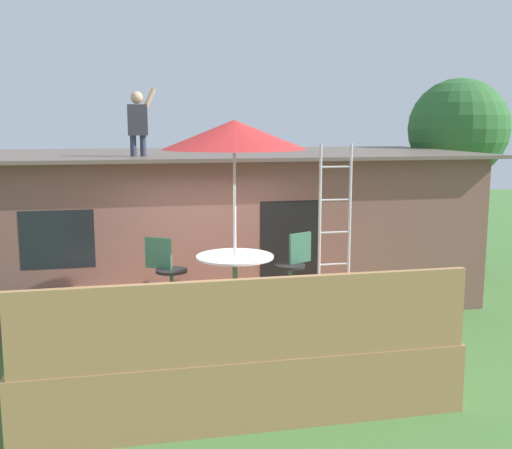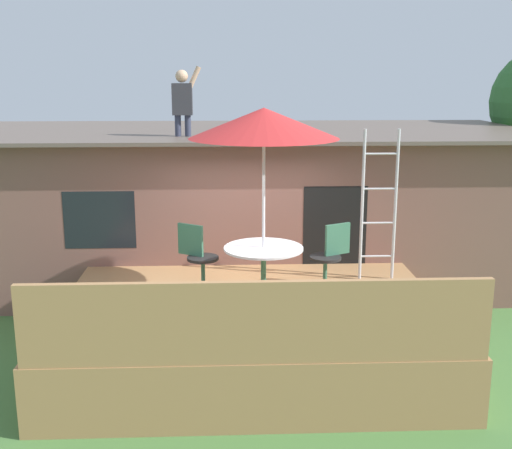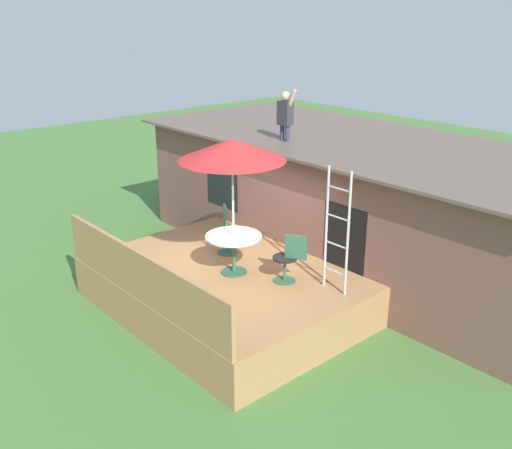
{
  "view_description": "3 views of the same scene",
  "coord_description": "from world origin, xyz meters",
  "px_view_note": "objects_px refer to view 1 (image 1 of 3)",
  "views": [
    {
      "loc": [
        -1.24,
        -8.05,
        3.28
      ],
      "look_at": [
        0.65,
        0.82,
        1.81
      ],
      "focal_mm": 43.34,
      "sensor_mm": 36.0,
      "label": 1
    },
    {
      "loc": [
        -0.27,
        -8.11,
        3.75
      ],
      "look_at": [
        0.11,
        0.79,
        1.65
      ],
      "focal_mm": 44.92,
      "sensor_mm": 36.0,
      "label": 2
    },
    {
      "loc": [
        7.87,
        -6.35,
        5.47
      ],
      "look_at": [
        -0.47,
        1.04,
        1.3
      ],
      "focal_mm": 41.03,
      "sensor_mm": 36.0,
      "label": 3
    }
  ],
  "objects_px": {
    "patio_umbrella": "(234,135)",
    "backyard_tree": "(458,131)",
    "person_figure": "(138,119)",
    "patio_chair_right": "(294,265)",
    "step_ladder": "(335,216)",
    "patio_chair_left": "(167,271)",
    "patio_table": "(235,267)"
  },
  "relations": [
    {
      "from": "patio_table",
      "to": "patio_chair_left",
      "type": "relative_size",
      "value": 1.13
    },
    {
      "from": "backyard_tree",
      "to": "patio_chair_right",
      "type": "bearing_deg",
      "value": -138.58
    },
    {
      "from": "person_figure",
      "to": "backyard_tree",
      "type": "relative_size",
      "value": 0.26
    },
    {
      "from": "step_ladder",
      "to": "patio_chair_left",
      "type": "bearing_deg",
      "value": -172.54
    },
    {
      "from": "patio_chair_right",
      "to": "person_figure",
      "type": "bearing_deg",
      "value": -69.39
    },
    {
      "from": "patio_chair_right",
      "to": "backyard_tree",
      "type": "distance_m",
      "value": 7.11
    },
    {
      "from": "patio_chair_right",
      "to": "patio_umbrella",
      "type": "bearing_deg",
      "value": -0.0
    },
    {
      "from": "backyard_tree",
      "to": "patio_umbrella",
      "type": "bearing_deg",
      "value": -140.51
    },
    {
      "from": "person_figure",
      "to": "patio_umbrella",
      "type": "bearing_deg",
      "value": -64.27
    },
    {
      "from": "step_ladder",
      "to": "backyard_tree",
      "type": "xyz_separation_m",
      "value": [
        4.39,
        4.15,
        1.24
      ]
    },
    {
      "from": "person_figure",
      "to": "patio_table",
      "type": "bearing_deg",
      "value": -64.27
    },
    {
      "from": "step_ladder",
      "to": "patio_chair_left",
      "type": "relative_size",
      "value": 2.39
    },
    {
      "from": "patio_table",
      "to": "patio_chair_left",
      "type": "distance_m",
      "value": 1.03
    },
    {
      "from": "patio_umbrella",
      "to": "backyard_tree",
      "type": "xyz_separation_m",
      "value": [
        6.09,
        5.02,
        -0.01
      ]
    },
    {
      "from": "person_figure",
      "to": "patio_chair_right",
      "type": "height_order",
      "value": "person_figure"
    },
    {
      "from": "step_ladder",
      "to": "patio_chair_left",
      "type": "xyz_separation_m",
      "value": [
        -2.58,
        -0.34,
        -0.64
      ]
    },
    {
      "from": "patio_chair_left",
      "to": "step_ladder",
      "type": "bearing_deg",
      "value": 38.86
    },
    {
      "from": "patio_table",
      "to": "backyard_tree",
      "type": "relative_size",
      "value": 0.24
    },
    {
      "from": "patio_chair_left",
      "to": "patio_table",
      "type": "bearing_deg",
      "value": 0.0
    },
    {
      "from": "step_ladder",
      "to": "person_figure",
      "type": "bearing_deg",
      "value": 151.71
    },
    {
      "from": "patio_chair_right",
      "to": "backyard_tree",
      "type": "xyz_separation_m",
      "value": [
        5.14,
        4.53,
        1.88
      ]
    },
    {
      "from": "step_ladder",
      "to": "backyard_tree",
      "type": "distance_m",
      "value": 6.16
    },
    {
      "from": "step_ladder",
      "to": "patio_chair_left",
      "type": "distance_m",
      "value": 2.68
    },
    {
      "from": "backyard_tree",
      "to": "person_figure",
      "type": "bearing_deg",
      "value": -160.27
    },
    {
      "from": "patio_chair_right",
      "to": "backyard_tree",
      "type": "relative_size",
      "value": 0.21
    },
    {
      "from": "patio_umbrella",
      "to": "backyard_tree",
      "type": "bearing_deg",
      "value": 39.49
    },
    {
      "from": "patio_table",
      "to": "person_figure",
      "type": "relative_size",
      "value": 0.94
    },
    {
      "from": "backyard_tree",
      "to": "patio_chair_left",
      "type": "bearing_deg",
      "value": -147.23
    },
    {
      "from": "person_figure",
      "to": "backyard_tree",
      "type": "bearing_deg",
      "value": 19.73
    },
    {
      "from": "patio_table",
      "to": "person_figure",
      "type": "bearing_deg",
      "value": 115.73
    },
    {
      "from": "patio_table",
      "to": "step_ladder",
      "type": "height_order",
      "value": "step_ladder"
    },
    {
      "from": "person_figure",
      "to": "patio_chair_right",
      "type": "bearing_deg",
      "value": -42.39
    }
  ]
}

